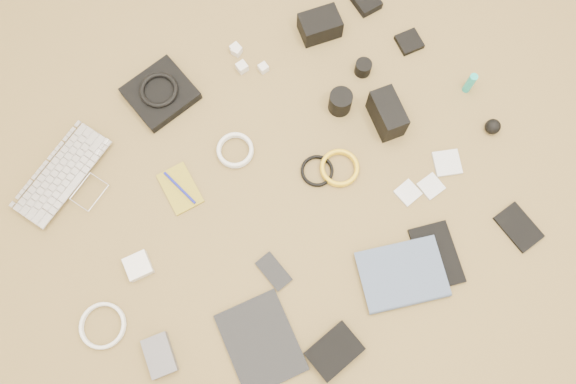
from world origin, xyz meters
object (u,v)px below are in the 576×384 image
dslr_camera (320,25)px  tablet (261,342)px  laptop (75,183)px  paperback (411,305)px  phone (274,271)px

dslr_camera → tablet: dslr_camera is taller
dslr_camera → laptop: bearing=-164.5°
paperback → dslr_camera: bearing=2.7°
laptop → paperback: size_ratio=1.37×
dslr_camera → phone: 0.81m
dslr_camera → tablet: bearing=-119.9°
laptop → dslr_camera: bearing=-21.8°
laptop → phone: laptop is taller
phone → paperback: paperback is taller
laptop → tablet: laptop is taller
phone → paperback: bearing=-53.6°
dslr_camera → paperback: 0.93m
laptop → phone: size_ratio=3.08×
laptop → phone: bearing=-80.9°
dslr_camera → paperback: bearing=-94.2°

